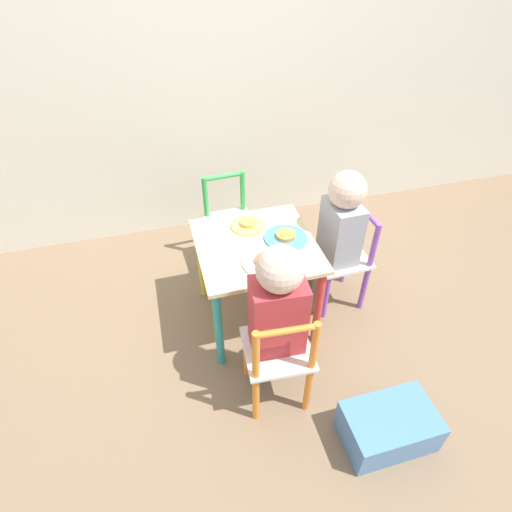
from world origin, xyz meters
name	(u,v)px	position (x,y,z in m)	size (l,w,h in m)	color
ground_plane	(256,315)	(0.00, 0.00, 0.00)	(6.00, 6.00, 0.00)	#7F664C
kids_table	(256,258)	(0.00, 0.00, 0.39)	(0.52, 0.52, 0.47)	beige
chair_purple	(343,259)	(0.46, 0.01, 0.27)	(0.27, 0.27, 0.54)	silver
chair_orange	(278,357)	(-0.04, -0.46, 0.27)	(0.28, 0.28, 0.54)	silver
chair_green	(230,224)	(-0.03, 0.46, 0.27)	(0.27, 0.27, 0.54)	silver
child_right	(337,230)	(0.40, 0.01, 0.46)	(0.22, 0.20, 0.76)	#7A6B5B
child_front	(277,310)	(-0.03, -0.40, 0.47)	(0.21, 0.22, 0.77)	#38383D
plate_right	(286,237)	(0.14, 0.00, 0.48)	(0.19, 0.19, 0.03)	#4C9EE0
plate_front	(265,262)	(0.00, -0.14, 0.48)	(0.19, 0.19, 0.03)	white
plate_back	(248,225)	(0.00, 0.14, 0.48)	(0.16, 0.16, 0.03)	#EADB66
storage_bin	(388,426)	(0.32, -0.75, 0.08)	(0.35, 0.22, 0.16)	#4C7FB7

